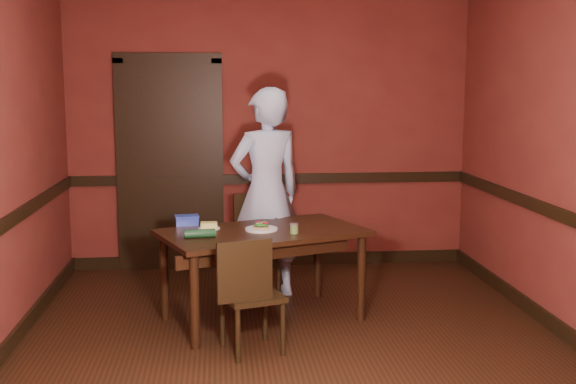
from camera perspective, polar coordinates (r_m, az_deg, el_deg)
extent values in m
cube|color=black|center=(5.35, 0.37, -11.77)|extent=(4.00, 4.50, 0.01)
cube|color=maroon|center=(7.27, -1.43, 4.58)|extent=(4.00, 0.02, 2.70)
cube|color=maroon|center=(2.83, 5.03, -1.87)|extent=(4.00, 0.02, 2.70)
cube|color=maroon|center=(5.60, 21.20, 2.79)|extent=(0.02, 4.50, 2.70)
cube|color=black|center=(7.30, -1.41, 1.05)|extent=(4.00, 0.03, 0.10)
cube|color=black|center=(5.29, -21.59, -2.48)|extent=(0.03, 4.50, 0.10)
cube|color=black|center=(5.66, 20.82, -1.74)|extent=(0.03, 4.50, 0.10)
cube|color=black|center=(7.46, -1.39, -5.36)|extent=(4.00, 0.03, 0.12)
cube|color=black|center=(5.50, -21.09, -11.11)|extent=(0.03, 4.50, 0.12)
cube|color=black|center=(5.86, 20.37, -9.86)|extent=(0.03, 4.50, 0.12)
cube|color=black|center=(7.26, -9.30, 1.89)|extent=(0.85, 0.04, 2.05)
cube|color=black|center=(7.33, -13.00, 1.84)|extent=(0.10, 0.06, 2.15)
cube|color=black|center=(7.26, -5.55, 1.97)|extent=(0.10, 0.06, 2.15)
cube|color=black|center=(7.23, -9.50, 10.39)|extent=(1.05, 0.06, 0.10)
cube|color=black|center=(5.72, -2.01, -6.59)|extent=(1.75, 1.37, 0.72)
imported|color=#ACC2E9|center=(6.24, -1.75, -0.12)|extent=(0.78, 0.65, 1.83)
cylinder|color=white|center=(5.64, -2.12, -2.98)|extent=(0.25, 0.25, 0.01)
cube|color=#A27A4E|center=(5.64, -2.12, -2.82)|extent=(0.12, 0.11, 0.02)
ellipsoid|color=#318E2F|center=(5.63, -2.12, -2.60)|extent=(0.11, 0.10, 0.02)
cylinder|color=#BC0413|center=(5.64, -2.38, -2.42)|extent=(0.04, 0.04, 0.01)
cylinder|color=#BC0413|center=(5.62, -1.82, -2.45)|extent=(0.04, 0.04, 0.01)
cylinder|color=#81BE63|center=(5.60, -2.41, -2.50)|extent=(0.03, 0.03, 0.01)
cylinder|color=#81BE63|center=(5.65, -1.89, -2.40)|extent=(0.03, 0.03, 0.01)
cylinder|color=#81BE63|center=(5.63, -2.12, -2.45)|extent=(0.03, 0.03, 0.01)
cylinder|color=#5A7F3E|center=(5.51, 0.49, -2.96)|extent=(0.06, 0.06, 0.07)
cylinder|color=#B8B9B4|center=(5.50, 0.49, -2.56)|extent=(0.07, 0.07, 0.01)
cylinder|color=white|center=(5.71, -6.26, -2.87)|extent=(0.17, 0.17, 0.01)
cube|color=#D6D366|center=(5.71, -6.27, -2.61)|extent=(0.13, 0.09, 0.04)
cube|color=#2B42BE|center=(5.88, -7.99, -2.28)|extent=(0.20, 0.14, 0.07)
cube|color=#2B42BE|center=(5.88, -8.00, -1.89)|extent=(0.21, 0.16, 0.01)
cylinder|color=#12391C|center=(5.40, -6.99, -3.28)|extent=(0.24, 0.09, 0.06)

